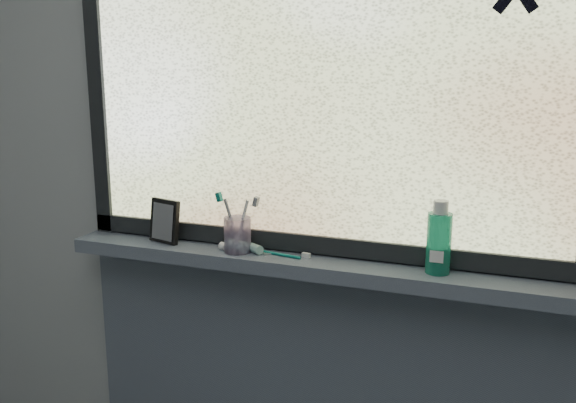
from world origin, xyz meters
The scene contains 10 objects.
wall_back centered at (0.00, 1.30, 1.25)m, with size 3.00×0.01×2.50m, color #9EA3A8.
windowsill centered at (0.00, 1.23, 1.00)m, with size 1.62×0.14×0.04m, color #4F596A.
window_pane centered at (0.00, 1.28, 1.53)m, with size 1.50×0.01×1.00m, color silver.
frame_bottom centered at (0.00, 1.28, 1.05)m, with size 1.60×0.03×0.05m, color black.
frame_left centered at (-0.78, 1.28, 1.53)m, with size 0.05×0.03×1.10m, color black.
vanity_mirror centered at (-0.54, 1.23, 1.08)m, with size 0.10×0.05×0.13m, color black.
toothpaste_tube centered at (-0.27, 1.22, 1.04)m, with size 0.19×0.04×0.03m, color silver, non-canonical shape.
toothbrush_cup centered at (-0.29, 1.22, 1.07)m, with size 0.08×0.08×0.10m, color #A28BB9.
toothbrush_lying centered at (-0.18, 1.23, 1.03)m, with size 0.19×0.02×0.01m, color #0C7469, non-canonical shape.
mouthwash_bottle centered at (0.26, 1.24, 1.11)m, with size 0.06×0.06×0.16m, color #1E9F79.
Camera 1 is at (0.44, -0.36, 1.57)m, focal length 40.00 mm.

